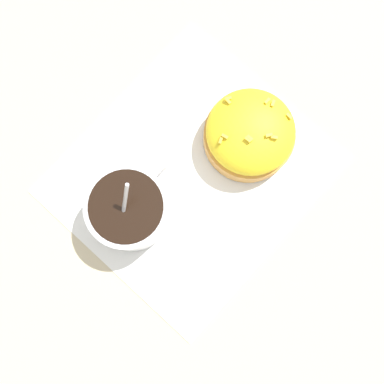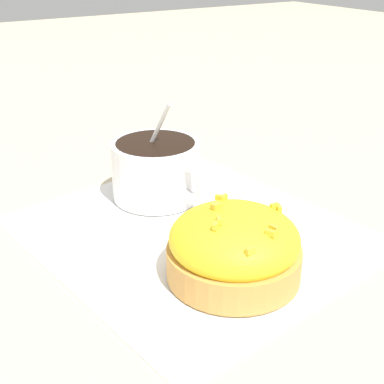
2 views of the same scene
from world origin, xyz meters
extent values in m
plane|color=#C6B793|center=(0.00, 0.00, 0.00)|extent=(3.00, 3.00, 0.00)
cube|color=white|center=(0.00, 0.00, 0.00)|extent=(0.31, 0.29, 0.00)
cylinder|color=white|center=(-0.08, 0.01, 0.03)|extent=(0.09, 0.09, 0.06)
cylinder|color=black|center=(-0.08, 0.01, 0.06)|extent=(0.08, 0.08, 0.01)
torus|color=white|center=(-0.03, 0.02, 0.03)|extent=(0.04, 0.02, 0.04)
ellipsoid|color=silver|center=(-0.06, 0.02, 0.01)|extent=(0.03, 0.02, 0.01)
cylinder|color=silver|center=(-0.08, 0.01, 0.06)|extent=(0.05, 0.02, 0.09)
cylinder|color=#D19347|center=(0.08, -0.01, 0.02)|extent=(0.10, 0.10, 0.02)
ellipsoid|color=yellow|center=(0.08, -0.01, 0.04)|extent=(0.10, 0.10, 0.04)
cube|color=yellow|center=(0.11, -0.01, 0.05)|extent=(0.01, 0.01, 0.00)
cube|color=yellow|center=(0.11, -0.03, 0.05)|extent=(0.00, 0.01, 0.00)
cube|color=yellow|center=(0.04, 0.00, 0.05)|extent=(0.01, 0.01, 0.00)
cube|color=yellow|center=(0.08, -0.03, 0.06)|extent=(0.01, 0.01, 0.00)
cube|color=yellow|center=(0.06, -0.02, 0.06)|extent=(0.00, 0.01, 0.00)
cube|color=yellow|center=(0.08, 0.03, 0.05)|extent=(0.01, 0.01, 0.00)
cube|color=yellow|center=(0.11, 0.00, 0.05)|extent=(0.01, 0.00, 0.00)
cube|color=yellow|center=(0.08, -0.03, 0.06)|extent=(0.01, 0.01, 0.00)
cube|color=yellow|center=(0.05, 0.00, 0.05)|extent=(0.01, 0.01, 0.00)
cube|color=yellow|center=(0.08, 0.03, 0.05)|extent=(0.00, 0.01, 0.00)
cube|color=yellow|center=(0.06, -0.02, 0.06)|extent=(0.00, 0.01, 0.00)
camera|label=1|loc=(-0.06, -0.08, 0.51)|focal=42.00mm
camera|label=2|loc=(0.35, -0.22, 0.24)|focal=50.00mm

